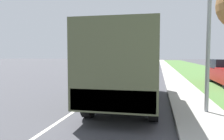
{
  "coord_description": "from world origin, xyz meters",
  "views": [
    {
      "loc": [
        3.06,
        1.23,
        2.1
      ],
      "look_at": [
        0.74,
        12.19,
        1.35
      ],
      "focal_mm": 35.0,
      "sensor_mm": 36.0,
      "label": 1
    }
  ],
  "objects_px": {
    "military_truck": "(129,64)",
    "car_third_ahead": "(135,62)",
    "car_nearest_ahead": "(108,70)",
    "car_second_ahead": "(149,64)"
  },
  "relations": [
    {
      "from": "car_second_ahead",
      "to": "military_truck",
      "type": "bearing_deg",
      "value": -89.64
    },
    {
      "from": "car_second_ahead",
      "to": "car_third_ahead",
      "type": "distance_m",
      "value": 12.51
    },
    {
      "from": "car_second_ahead",
      "to": "car_third_ahead",
      "type": "height_order",
      "value": "car_third_ahead"
    },
    {
      "from": "military_truck",
      "to": "car_second_ahead",
      "type": "xyz_separation_m",
      "value": [
        -0.15,
        24.6,
        -1.03
      ]
    },
    {
      "from": "military_truck",
      "to": "car_nearest_ahead",
      "type": "bearing_deg",
      "value": 107.21
    },
    {
      "from": "car_third_ahead",
      "to": "military_truck",
      "type": "bearing_deg",
      "value": -84.51
    },
    {
      "from": "military_truck",
      "to": "car_third_ahead",
      "type": "bearing_deg",
      "value": 95.49
    },
    {
      "from": "car_nearest_ahead",
      "to": "car_third_ahead",
      "type": "height_order",
      "value": "car_third_ahead"
    },
    {
      "from": "military_truck",
      "to": "car_second_ahead",
      "type": "relative_size",
      "value": 1.82
    },
    {
      "from": "military_truck",
      "to": "car_nearest_ahead",
      "type": "xyz_separation_m",
      "value": [
        -3.64,
        11.77,
        -1.11
      ]
    }
  ]
}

